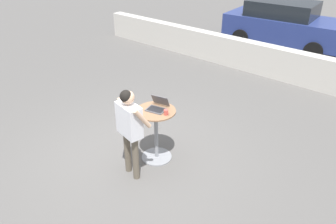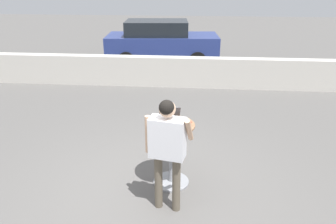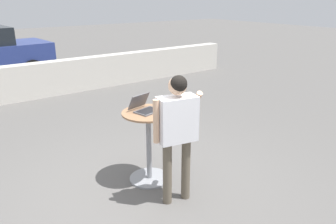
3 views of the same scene
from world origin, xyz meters
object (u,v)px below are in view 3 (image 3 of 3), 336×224
laptop (145,107)px  standing_person (177,124)px  coffee_mug (162,105)px  cafe_table (149,141)px

laptop → standing_person: bearing=-89.1°
coffee_mug → standing_person: (-0.23, -0.62, -0.02)m
laptop → standing_person: size_ratio=0.25×
coffee_mug → standing_person: bearing=-110.4°
cafe_table → standing_person: size_ratio=0.62×
laptop → standing_person: 0.68m
cafe_table → coffee_mug: bearing=1.0°
standing_person → coffee_mug: bearing=69.6°
laptop → standing_person: standing_person is taller
cafe_table → coffee_mug: 0.51m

